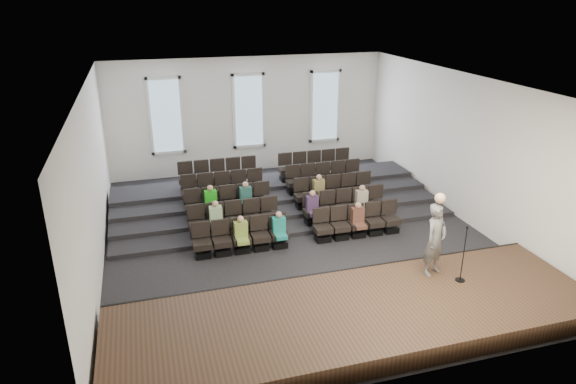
% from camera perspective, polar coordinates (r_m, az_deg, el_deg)
% --- Properties ---
extents(ground, '(14.00, 14.00, 0.00)m').
position_cam_1_polar(ground, '(16.96, 0.86, -4.87)').
color(ground, black).
rests_on(ground, ground).
extents(ceiling, '(12.00, 14.00, 0.02)m').
position_cam_1_polar(ceiling, '(15.42, 0.96, 12.09)').
color(ceiling, white).
rests_on(ceiling, ground).
extents(wall_back, '(12.00, 0.04, 5.00)m').
position_cam_1_polar(wall_back, '(22.58, -4.41, 8.50)').
color(wall_back, white).
rests_on(wall_back, ground).
extents(wall_front, '(12.00, 0.04, 5.00)m').
position_cam_1_polar(wall_front, '(10.08, 12.88, -8.87)').
color(wall_front, white).
rests_on(wall_front, ground).
extents(wall_left, '(0.04, 14.00, 5.00)m').
position_cam_1_polar(wall_left, '(15.44, -20.98, 1.04)').
color(wall_left, white).
rests_on(wall_left, ground).
extents(wall_right, '(0.04, 14.00, 5.00)m').
position_cam_1_polar(wall_right, '(18.63, 18.96, 4.63)').
color(wall_right, white).
rests_on(wall_right, ground).
extents(stage, '(11.80, 3.60, 0.50)m').
position_cam_1_polar(stage, '(12.71, 7.82, -13.57)').
color(stage, '#432A1D').
rests_on(stage, ground).
extents(stage_lip, '(11.80, 0.06, 0.52)m').
position_cam_1_polar(stage_lip, '(14.07, 4.90, -9.68)').
color(stage_lip, black).
rests_on(stage_lip, ground).
extents(risers, '(11.80, 4.80, 0.60)m').
position_cam_1_polar(risers, '(19.67, -1.85, -0.44)').
color(risers, black).
rests_on(risers, ground).
extents(seating_rows, '(6.80, 4.70, 1.67)m').
position_cam_1_polar(seating_rows, '(18.03, -0.57, -0.85)').
color(seating_rows, black).
rests_on(seating_rows, ground).
extents(windows, '(8.44, 0.10, 3.24)m').
position_cam_1_polar(windows, '(22.47, -4.38, 8.96)').
color(windows, white).
rests_on(windows, wall_back).
extents(audience, '(5.45, 2.64, 1.10)m').
position_cam_1_polar(audience, '(16.93, -0.49, -1.81)').
color(audience, '#8BA743').
rests_on(audience, seating_rows).
extents(speaker, '(0.85, 0.72, 1.97)m').
position_cam_1_polar(speaker, '(13.91, 16.06, -5.10)').
color(speaker, '#5A5855').
rests_on(speaker, stage).
extents(mic_stand, '(0.26, 0.26, 1.55)m').
position_cam_1_polar(mic_stand, '(14.01, 18.78, -7.66)').
color(mic_stand, black).
rests_on(mic_stand, stage).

